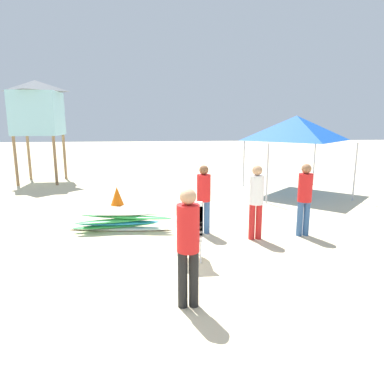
% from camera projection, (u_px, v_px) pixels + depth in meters
% --- Properties ---
extents(ground, '(80.00, 80.00, 0.00)m').
position_uv_depth(ground, '(121.00, 286.00, 5.67)').
color(ground, beige).
extents(stacked_plastic_chairs, '(0.48, 0.48, 1.20)m').
position_uv_depth(stacked_plastic_chairs, '(189.00, 226.00, 6.55)').
color(stacked_plastic_chairs, white).
rests_on(stacked_plastic_chairs, ground).
extents(surfboard_pile, '(2.59, 0.80, 0.48)m').
position_uv_depth(surfboard_pile, '(121.00, 222.00, 8.47)').
color(surfboard_pile, white).
rests_on(surfboard_pile, ground).
extents(lifeguard_near_left, '(0.32, 0.32, 1.76)m').
position_uv_depth(lifeguard_near_left, '(188.00, 240.00, 4.85)').
color(lifeguard_near_left, black).
rests_on(lifeguard_near_left, ground).
extents(lifeguard_near_center, '(0.32, 0.32, 1.64)m').
position_uv_depth(lifeguard_near_center, '(204.00, 195.00, 8.14)').
color(lifeguard_near_center, '#33598C').
rests_on(lifeguard_near_center, ground).
extents(lifeguard_near_right, '(0.32, 0.32, 1.70)m').
position_uv_depth(lifeguard_near_right, '(305.00, 195.00, 7.97)').
color(lifeguard_near_right, '#33598C').
rests_on(lifeguard_near_right, ground).
extents(lifeguard_far_right, '(0.32, 0.32, 1.69)m').
position_uv_depth(lifeguard_far_right, '(256.00, 197.00, 7.73)').
color(lifeguard_far_right, red).
rests_on(lifeguard_far_right, ground).
extents(popup_canopy, '(3.05, 3.05, 2.83)m').
position_uv_depth(popup_canopy, '(296.00, 128.00, 12.50)').
color(popup_canopy, '#B2B2B7').
rests_on(popup_canopy, ground).
extents(lifeguard_tower, '(1.98, 1.98, 4.29)m').
position_uv_depth(lifeguard_tower, '(37.00, 108.00, 14.57)').
color(lifeguard_tower, olive).
rests_on(lifeguard_tower, ground).
extents(traffic_cone_near, '(0.41, 0.41, 0.59)m').
position_uv_depth(traffic_cone_near, '(117.00, 196.00, 11.06)').
color(traffic_cone_near, orange).
rests_on(traffic_cone_near, ground).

